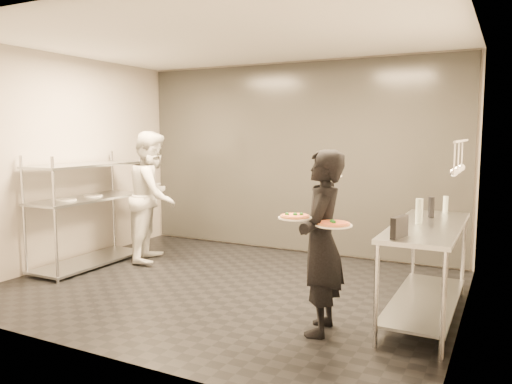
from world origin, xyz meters
The scene contains 13 objects.
room_shell centered at (0.00, 1.18, 1.40)m, with size 5.00×4.00×2.80m.
pass_rack centered at (-2.15, 0.00, 0.77)m, with size 0.60×1.60×1.50m.
prep_counter centered at (2.18, 0.00, 0.63)m, with size 0.60×1.80×0.92m.
utensil_rail centered at (2.43, 0.00, 1.55)m, with size 0.07×1.20×0.31m.
waiter centered at (1.40, -0.74, 0.81)m, with size 0.59×0.39×1.63m, color black.
chef centered at (-1.55, 0.63, 0.89)m, with size 0.87×0.68×1.79m, color silver.
pizza_plate_near centered at (1.23, -0.95, 1.06)m, with size 0.29×0.29×0.05m.
pizza_plate_far centered at (1.57, -0.92, 1.02)m, with size 0.31×0.31×0.05m.
salad_plate centered at (1.34, -0.41, 1.40)m, with size 0.25×0.25×0.07m.
pos_monitor centered at (2.06, -0.72, 1.01)m, with size 0.05×0.25×0.18m, color black.
bottle_green centered at (2.10, -0.02, 1.04)m, with size 0.07×0.07×0.24m, color #94A296.
bottle_clear centered at (2.25, 0.80, 1.01)m, with size 0.05×0.05×0.18m, color #94A296.
bottle_dark centered at (2.15, 0.40, 1.03)m, with size 0.06×0.06×0.21m, color black.
Camera 1 is at (2.84, -4.82, 1.78)m, focal length 35.00 mm.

